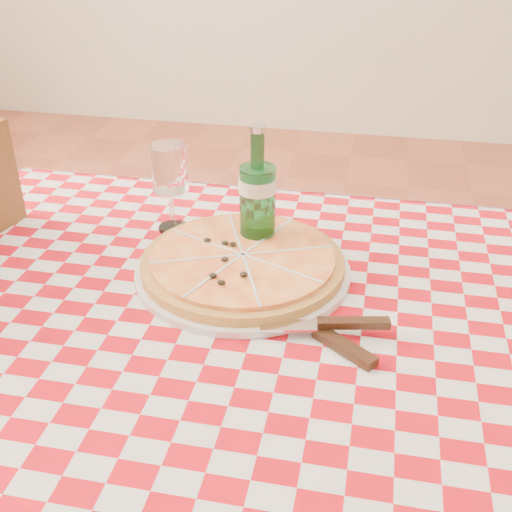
# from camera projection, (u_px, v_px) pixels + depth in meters

# --- Properties ---
(dining_table) EXTENTS (1.20, 0.80, 0.75)m
(dining_table) POSITION_uv_depth(u_px,v_px,m) (261.00, 359.00, 1.04)
(dining_table) COLOR brown
(dining_table) RESTS_ON ground
(tablecloth) EXTENTS (1.30, 0.90, 0.01)m
(tablecloth) POSITION_uv_depth(u_px,v_px,m) (261.00, 312.00, 1.00)
(tablecloth) COLOR #B50B16
(tablecloth) RESTS_ON dining_table
(pizza_plate) EXTENTS (0.47, 0.47, 0.05)m
(pizza_plate) POSITION_uv_depth(u_px,v_px,m) (243.00, 262.00, 1.07)
(pizza_plate) COLOR #D38A46
(pizza_plate) RESTS_ON tablecloth
(water_bottle) EXTENTS (0.07, 0.07, 0.23)m
(water_bottle) POSITION_uv_depth(u_px,v_px,m) (257.00, 191.00, 1.09)
(water_bottle) COLOR #186328
(water_bottle) RESTS_ON tablecloth
(wine_glass) EXTENTS (0.07, 0.07, 0.17)m
(wine_glass) POSITION_uv_depth(u_px,v_px,m) (171.00, 188.00, 1.18)
(wine_glass) COLOR white
(wine_glass) RESTS_ON tablecloth
(cutlery) EXTENTS (0.30, 0.26, 0.03)m
(cutlery) POSITION_uv_depth(u_px,v_px,m) (317.00, 327.00, 0.93)
(cutlery) COLOR silver
(cutlery) RESTS_ON tablecloth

